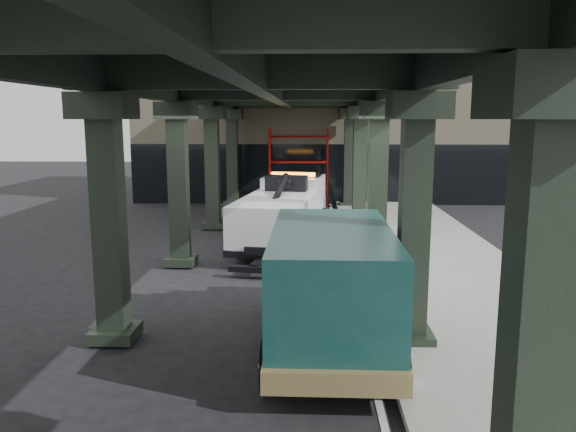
# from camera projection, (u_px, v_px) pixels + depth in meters

# --- Properties ---
(ground) EXTENTS (90.00, 90.00, 0.00)m
(ground) POSITION_uv_depth(u_px,v_px,m) (288.00, 286.00, 15.35)
(ground) COLOR black
(ground) RESTS_ON ground
(sidewalk) EXTENTS (5.00, 40.00, 0.15)m
(sidewalk) POSITION_uv_depth(u_px,v_px,m) (437.00, 266.00, 17.14)
(sidewalk) COLOR gray
(sidewalk) RESTS_ON ground
(lane_stripe) EXTENTS (0.12, 38.00, 0.01)m
(lane_stripe) POSITION_uv_depth(u_px,v_px,m) (346.00, 267.00, 17.25)
(lane_stripe) COLOR silver
(lane_stripe) RESTS_ON ground
(viaduct) EXTENTS (7.40, 32.00, 6.40)m
(viaduct) POSITION_uv_depth(u_px,v_px,m) (277.00, 86.00, 16.40)
(viaduct) COLOR black
(viaduct) RESTS_ON ground
(building) EXTENTS (22.00, 10.00, 8.00)m
(building) POSITION_uv_depth(u_px,v_px,m) (333.00, 128.00, 34.29)
(building) COLOR #C6B793
(building) RESTS_ON ground
(scaffolding) EXTENTS (3.08, 0.88, 4.00)m
(scaffolding) POSITION_uv_depth(u_px,v_px,m) (299.00, 165.00, 29.41)
(scaffolding) COLOR #B0120E
(scaffolding) RESTS_ON ground
(tow_truck) EXTENTS (3.26, 8.13, 2.60)m
(tow_truck) POSITION_uv_depth(u_px,v_px,m) (285.00, 210.00, 20.28)
(tow_truck) COLOR black
(tow_truck) RESTS_ON ground
(towed_van) EXTENTS (2.49, 6.10, 2.47)m
(towed_van) POSITION_uv_depth(u_px,v_px,m) (331.00, 282.00, 11.06)
(towed_van) COLOR #113D3A
(towed_van) RESTS_ON ground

